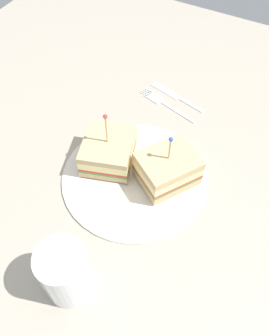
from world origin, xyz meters
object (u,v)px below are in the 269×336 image
sandwich_half_back (108,150)px  knife (174,95)px  plate (135,176)px  drink_glass (66,274)px  sandwich_half_front (167,168)px  fork (161,101)px

sandwich_half_back → knife: sandwich_half_back is taller
plate → drink_glass: bearing=92.3°
plate → sandwich_half_back: size_ratio=2.19×
knife → drink_glass: bearing=94.7°
sandwich_half_front → knife: (7.59, -20.10, -3.29)cm
drink_glass → knife: (3.47, -42.32, -3.88)cm
plate → sandwich_half_front: sandwich_half_front is taller
fork → knife: size_ratio=1.04×
plate → fork: plate is taller
knife → sandwich_half_back: bearing=82.3°
fork → knife: same height
sandwich_half_back → knife: 21.57cm
knife → fork: bearing=63.2°
drink_glass → plate: bearing=-87.7°
sandwich_half_front → drink_glass: 22.60cm
drink_glass → fork: size_ratio=0.70×
plate → sandwich_half_back: bearing=-9.9°
fork → knife: 3.40cm
sandwich_half_front → drink_glass: bearing=79.5°
knife → plate: bearing=96.9°
plate → sandwich_half_front: (-4.93, -2.03, 3.07)cm
plate → drink_glass: drink_glass is taller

